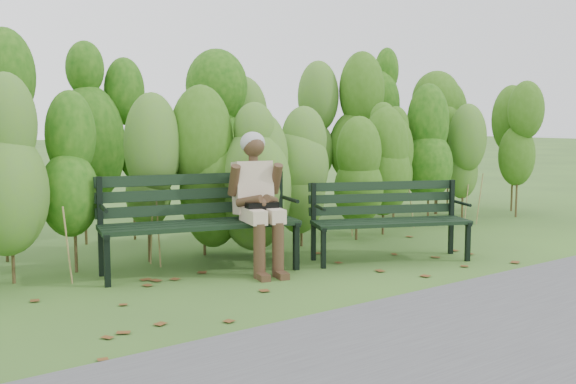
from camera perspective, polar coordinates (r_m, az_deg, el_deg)
ground at (r=6.15m, az=1.97°, el=-7.25°), size 80.00×80.00×0.00m
footpath at (r=4.70m, az=19.35°, el=-11.85°), size 60.00×2.50×0.01m
hedge_band at (r=7.52m, az=-6.93°, el=4.87°), size 11.04×1.67×2.42m
leaf_litter at (r=5.75m, az=2.95°, el=-8.20°), size 5.78×2.25×0.01m
bench_left at (r=6.37m, az=-7.67°, el=-1.89°), size 1.92×1.04×0.91m
bench_right at (r=6.93m, az=8.45°, el=-1.85°), size 1.65×1.11×0.79m
seated_woman at (r=6.32m, az=-2.61°, el=-0.05°), size 0.55×0.80×1.31m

